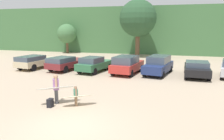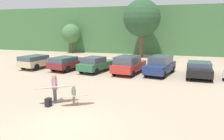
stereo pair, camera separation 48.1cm
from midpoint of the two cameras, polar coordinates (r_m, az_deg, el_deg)
The scene contains 15 objects.
ground_plane at distance 10.07m, azimuth -10.29°, elevation -13.62°, with size 120.00×120.00×0.00m, color tan.
hillside_ridge at distance 41.13m, azimuth 11.40°, elevation 9.74°, with size 108.00×12.00×7.29m, color #427042.
tree_far_right at distance 37.65m, azimuth -9.75°, elevation 8.90°, with size 3.05×3.05×4.65m.
tree_far_left at distance 32.18m, azimuth 7.89°, elevation 12.64°, with size 5.07×5.07×7.88m.
parked_car_champagne at distance 24.43m, azimuth -17.18°, elevation 2.21°, with size 2.57×4.94×1.34m.
parked_car_maroon at distance 22.68m, azimuth -10.07°, elevation 1.88°, with size 2.82×5.06×1.35m.
parked_car_forest_green at distance 21.33m, azimuth -3.40°, elevation 1.51°, with size 2.50×4.40×1.43m.
parked_car_red at distance 20.43m, azimuth 4.84°, elevation 1.38°, with size 2.45×4.48×1.62m.
parked_car_navy at distance 20.52m, azimuth 12.60°, elevation 1.20°, with size 2.53×4.64×1.64m.
parked_car_black at distance 20.39m, azimuth 21.51°, elevation 0.26°, with size 2.07×4.35×1.31m.
person_adult at distance 12.88m, azimuth -13.09°, elevation -4.05°, with size 0.50×0.67×1.60m.
person_child at distance 12.32m, azimuth -8.41°, elevation -6.03°, with size 0.36×0.48×1.06m.
surfboard_white at distance 12.76m, azimuth -12.91°, elevation -4.26°, with size 2.12×1.83×0.28m.
surfboard_cream at distance 12.30m, azimuth -7.93°, elevation -6.46°, with size 1.82×1.44×0.23m.
backpack_dropped at distance 12.51m, azimuth -14.52°, elevation -7.80°, with size 0.24×0.34×0.45m.
Camera 2 is at (4.58, -8.03, 4.10)m, focal length 36.68 mm.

